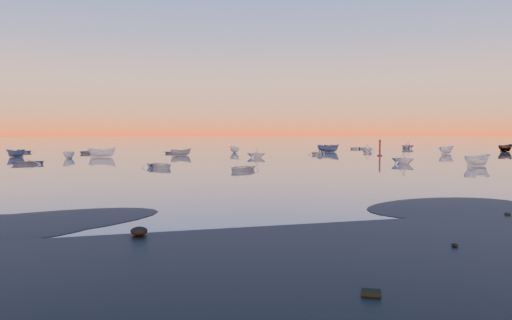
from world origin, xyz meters
name	(u,v)px	position (x,y,z in m)	size (l,w,h in m)	color
ground	(169,148)	(0.00, 100.00, 0.00)	(600.00, 600.00, 0.00)	#70655D
mud_lobes	(397,212)	(0.00, -1.00, 0.01)	(140.00, 6.00, 0.07)	black
moored_fleet	(204,158)	(0.00, 53.00, 0.00)	(124.00, 58.00, 1.20)	silver
boat_near_left	(160,168)	(-8.55, 32.75, 0.00)	(4.35, 1.81, 1.09)	silver
boat_near_center	(477,166)	(27.35, 25.66, 0.00)	(4.03, 1.70, 1.39)	silver
channel_marker	(380,149)	(28.99, 50.42, 1.15)	(0.82, 0.82, 2.92)	#46120F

